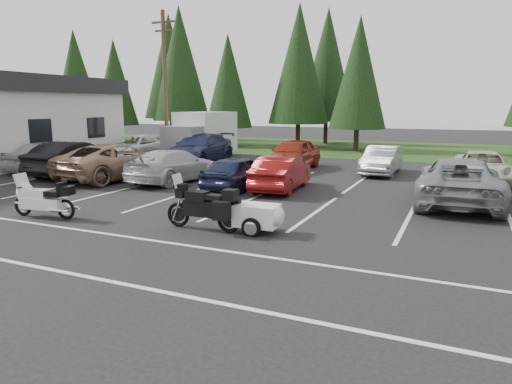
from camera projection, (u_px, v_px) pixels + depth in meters
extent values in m
plane|color=black|center=(209.00, 210.00, 14.44)|extent=(120.00, 120.00, 0.00)
cube|color=#1F3C13|center=(362.00, 148.00, 35.93)|extent=(80.00, 16.00, 0.01)
cube|color=slate|center=(438.00, 131.00, 62.08)|extent=(70.00, 50.00, 0.02)
cylinder|color=#473321|center=(165.00, 86.00, 28.41)|extent=(0.26, 0.26, 9.00)
cube|color=#473321|center=(163.00, 22.00, 27.72)|extent=(1.60, 0.12, 0.12)
cube|color=#473321|center=(163.00, 31.00, 27.81)|extent=(1.20, 0.10, 0.10)
cube|color=silver|center=(237.00, 198.00, 16.23)|extent=(32.00, 16.00, 0.01)
cylinder|color=#332316|center=(79.00, 127.00, 45.71)|extent=(0.36, 0.36, 2.50)
cone|color=black|center=(76.00, 76.00, 44.79)|extent=(4.58, 4.58, 8.84)
cylinder|color=#332316|center=(118.00, 130.00, 42.14)|extent=(0.36, 0.36, 2.16)
cone|color=black|center=(115.00, 82.00, 41.35)|extent=(3.96, 3.96, 7.65)
cylinder|color=#332316|center=(182.00, 127.00, 41.09)|extent=(0.36, 0.36, 2.78)
cone|color=black|center=(180.00, 64.00, 40.07)|extent=(5.10, 5.10, 9.86)
cylinder|color=#332316|center=(229.00, 133.00, 37.67)|extent=(0.36, 0.36, 2.11)
cone|color=black|center=(228.00, 81.00, 36.89)|extent=(3.87, 3.87, 7.48)
cylinder|color=#332316|center=(298.00, 131.00, 36.74)|extent=(0.36, 0.36, 2.62)
cone|color=black|center=(299.00, 64.00, 35.78)|extent=(4.80, 4.80, 9.27)
cylinder|color=#332316|center=(356.00, 136.00, 33.58)|extent=(0.36, 0.36, 2.26)
cone|color=black|center=(359.00, 73.00, 32.75)|extent=(4.14, 4.14, 7.99)
cylinder|color=#332316|center=(172.00, 125.00, 46.46)|extent=(0.36, 0.36, 2.88)
cone|color=black|center=(170.00, 66.00, 45.40)|extent=(5.28, 5.28, 10.20)
cylinder|color=#332316|center=(326.00, 128.00, 40.44)|extent=(0.36, 0.36, 2.71)
cone|color=black|center=(327.00, 65.00, 39.45)|extent=(4.97, 4.97, 9.61)
imported|color=silver|center=(49.00, 155.00, 23.22)|extent=(1.97, 4.63, 1.56)
imported|color=black|center=(74.00, 158.00, 21.66)|extent=(2.02, 5.01, 1.62)
imported|color=#8A6850|center=(117.00, 161.00, 20.61)|extent=(3.20, 6.00, 1.60)
imported|color=#BCBCBA|center=(175.00, 166.00, 19.76)|extent=(2.47, 5.06, 1.42)
imported|color=#19203E|center=(238.00, 172.00, 18.14)|extent=(1.73, 3.96, 1.33)
imported|color=maroon|center=(282.00, 173.00, 17.80)|extent=(1.74, 4.18, 1.34)
imported|color=gray|center=(459.00, 181.00, 15.21)|extent=(2.74, 5.67, 1.55)
imported|color=white|center=(134.00, 148.00, 27.86)|extent=(2.66, 5.54, 1.52)
imported|color=#191F3F|center=(199.00, 149.00, 26.35)|extent=(2.74, 5.93, 1.68)
imported|color=maroon|center=(293.00, 154.00, 23.66)|extent=(1.93, 4.71, 1.60)
imported|color=gray|center=(382.00, 160.00, 22.06)|extent=(1.49, 4.14, 1.36)
imported|color=beige|center=(482.00, 167.00, 19.70)|extent=(2.34, 4.83, 1.32)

